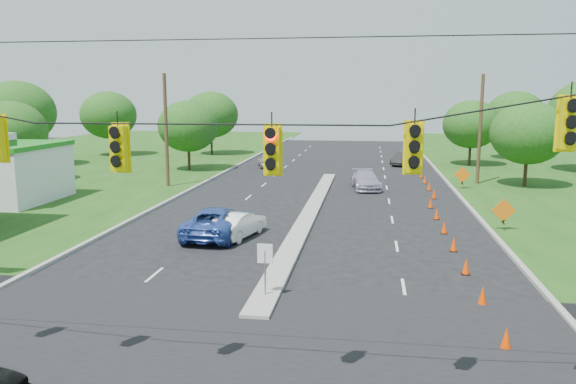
# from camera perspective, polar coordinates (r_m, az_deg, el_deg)

# --- Properties ---
(ground) EXTENTS (160.00, 160.00, 0.00)m
(ground) POSITION_cam_1_polar(r_m,az_deg,el_deg) (15.22, -6.72, -18.62)
(ground) COLOR black
(ground) RESTS_ON ground
(cross_street) EXTENTS (160.00, 14.00, 0.02)m
(cross_street) POSITION_cam_1_polar(r_m,az_deg,el_deg) (15.22, -6.72, -18.62)
(cross_street) COLOR black
(cross_street) RESTS_ON ground
(curb_left) EXTENTS (0.25, 110.00, 0.16)m
(curb_left) POSITION_cam_1_polar(r_m,az_deg,el_deg) (45.62, -9.25, 0.48)
(curb_left) COLOR gray
(curb_left) RESTS_ON ground
(curb_right) EXTENTS (0.25, 110.00, 0.16)m
(curb_right) POSITION_cam_1_polar(r_m,az_deg,el_deg) (44.00, 16.72, -0.14)
(curb_right) COLOR gray
(curb_right) RESTS_ON ground
(median) EXTENTS (1.00, 34.00, 0.18)m
(median) POSITION_cam_1_polar(r_m,az_deg,el_deg) (34.86, 2.23, -2.24)
(median) COLOR gray
(median) RESTS_ON ground
(median_sign) EXTENTS (0.55, 0.06, 2.05)m
(median_sign) POSITION_cam_1_polar(r_m,az_deg,el_deg) (20.09, -2.35, -6.91)
(median_sign) COLOR gray
(median_sign) RESTS_ON ground
(signal_span) EXTENTS (25.60, 0.32, 9.00)m
(signal_span) POSITION_cam_1_polar(r_m,az_deg,el_deg) (12.66, -8.55, -0.56)
(signal_span) COLOR #422D1C
(signal_span) RESTS_ON ground
(utility_pole_far_left) EXTENTS (0.28, 0.28, 9.00)m
(utility_pole_far_left) POSITION_cam_1_polar(r_m,az_deg,el_deg) (45.91, -12.28, 6.10)
(utility_pole_far_left) COLOR #422D1C
(utility_pole_far_left) RESTS_ON ground
(utility_pole_far_right) EXTENTS (0.28, 0.28, 9.00)m
(utility_pole_far_right) POSITION_cam_1_polar(r_m,az_deg,el_deg) (48.81, 18.94, 6.00)
(utility_pole_far_right) COLOR #422D1C
(utility_pole_far_right) RESTS_ON ground
(cone_0) EXTENTS (0.32, 0.32, 0.70)m
(cone_0) POSITION_cam_1_polar(r_m,az_deg,el_deg) (17.78, 21.29, -13.66)
(cone_0) COLOR #FF3E00
(cone_0) RESTS_ON ground
(cone_1) EXTENTS (0.32, 0.32, 0.70)m
(cone_1) POSITION_cam_1_polar(r_m,az_deg,el_deg) (20.97, 19.16, -9.93)
(cone_1) COLOR #FF3E00
(cone_1) RESTS_ON ground
(cone_2) EXTENTS (0.32, 0.32, 0.70)m
(cone_2) POSITION_cam_1_polar(r_m,az_deg,el_deg) (24.25, 17.63, -7.19)
(cone_2) COLOR #FF3E00
(cone_2) RESTS_ON ground
(cone_3) EXTENTS (0.32, 0.32, 0.70)m
(cone_3) POSITION_cam_1_polar(r_m,az_deg,el_deg) (27.58, 16.48, -5.10)
(cone_3) COLOR #FF3E00
(cone_3) RESTS_ON ground
(cone_4) EXTENTS (0.32, 0.32, 0.70)m
(cone_4) POSITION_cam_1_polar(r_m,az_deg,el_deg) (30.95, 15.59, -3.46)
(cone_4) COLOR #FF3E00
(cone_4) RESTS_ON ground
(cone_5) EXTENTS (0.32, 0.32, 0.70)m
(cone_5) POSITION_cam_1_polar(r_m,az_deg,el_deg) (34.34, 14.87, -2.15)
(cone_5) COLOR #FF3E00
(cone_5) RESTS_ON ground
(cone_6) EXTENTS (0.32, 0.32, 0.70)m
(cone_6) POSITION_cam_1_polar(r_m,az_deg,el_deg) (37.76, 14.29, -1.07)
(cone_6) COLOR #FF3E00
(cone_6) RESTS_ON ground
(cone_7) EXTENTS (0.32, 0.32, 0.70)m
(cone_7) POSITION_cam_1_polar(r_m,az_deg,el_deg) (41.25, 14.63, -0.19)
(cone_7) COLOR #FF3E00
(cone_7) RESTS_ON ground
(cone_8) EXTENTS (0.32, 0.32, 0.70)m
(cone_8) POSITION_cam_1_polar(r_m,az_deg,el_deg) (44.68, 14.15, 0.57)
(cone_8) COLOR #FF3E00
(cone_8) RESTS_ON ground
(cone_9) EXTENTS (0.32, 0.32, 0.70)m
(cone_9) POSITION_cam_1_polar(r_m,az_deg,el_deg) (48.13, 13.74, 1.23)
(cone_9) COLOR #FF3E00
(cone_9) RESTS_ON ground
(cone_10) EXTENTS (0.32, 0.32, 0.70)m
(cone_10) POSITION_cam_1_polar(r_m,az_deg,el_deg) (51.58, 13.39, 1.79)
(cone_10) COLOR #FF3E00
(cone_10) RESTS_ON ground
(cone_11) EXTENTS (0.32, 0.32, 0.70)m
(cone_11) POSITION_cam_1_polar(r_m,az_deg,el_deg) (55.04, 13.08, 2.29)
(cone_11) COLOR #FF3E00
(cone_11) RESTS_ON ground
(work_sign_1) EXTENTS (1.27, 0.58, 1.37)m
(work_sign_1) POSITION_cam_1_polar(r_m,az_deg,el_deg) (32.32, 21.06, -1.86)
(work_sign_1) COLOR black
(work_sign_1) RESTS_ON ground
(work_sign_2) EXTENTS (1.27, 0.58, 1.37)m
(work_sign_2) POSITION_cam_1_polar(r_m,az_deg,el_deg) (45.90, 17.29, 1.60)
(work_sign_2) COLOR black
(work_sign_2) RESTS_ON ground
(tree_2) EXTENTS (5.88, 5.88, 6.86)m
(tree_2) POSITION_cam_1_polar(r_m,az_deg,el_deg) (52.21, -26.35, 5.54)
(tree_2) COLOR black
(tree_2) RESTS_ON ground
(tree_3) EXTENTS (7.56, 7.56, 8.82)m
(tree_3) POSITION_cam_1_polar(r_m,az_deg,el_deg) (63.79, -25.81, 7.28)
(tree_3) COLOR black
(tree_3) RESTS_ON ground
(tree_4) EXTENTS (6.72, 6.72, 7.84)m
(tree_4) POSITION_cam_1_polar(r_m,az_deg,el_deg) (72.23, -17.77, 7.45)
(tree_4) COLOR black
(tree_4) RESTS_ON ground
(tree_5) EXTENTS (5.88, 5.88, 6.86)m
(tree_5) POSITION_cam_1_polar(r_m,az_deg,el_deg) (55.84, -10.12, 6.60)
(tree_5) COLOR black
(tree_5) RESTS_ON ground
(tree_6) EXTENTS (6.72, 6.72, 7.84)m
(tree_6) POSITION_cam_1_polar(r_m,az_deg,el_deg) (70.72, -7.83, 7.78)
(tree_6) COLOR black
(tree_6) RESTS_ON ground
(tree_9) EXTENTS (5.88, 5.88, 6.86)m
(tree_9) POSITION_cam_1_polar(r_m,az_deg,el_deg) (48.61, 23.21, 5.53)
(tree_9) COLOR black
(tree_9) RESTS_ON ground
(tree_11) EXTENTS (6.72, 6.72, 7.84)m
(tree_11) POSITION_cam_1_polar(r_m,az_deg,el_deg) (69.90, 22.08, 7.15)
(tree_11) COLOR black
(tree_11) RESTS_ON ground
(tree_12) EXTENTS (5.88, 5.88, 6.86)m
(tree_12) POSITION_cam_1_polar(r_m,az_deg,el_deg) (61.86, 18.13, 6.56)
(tree_12) COLOR black
(tree_12) RESTS_ON ground
(white_sedan) EXTENTS (2.34, 4.33, 1.35)m
(white_sedan) POSITION_cam_1_polar(r_m,az_deg,el_deg) (29.15, -5.09, -3.28)
(white_sedan) COLOR white
(white_sedan) RESTS_ON ground
(blue_pickup) EXTENTS (2.78, 5.71, 1.57)m
(blue_pickup) POSITION_cam_1_polar(r_m,az_deg,el_deg) (29.36, -7.14, -3.01)
(blue_pickup) COLOR #2D4CA2
(blue_pickup) RESTS_ON ground
(silver_car_far) EXTENTS (2.64, 5.09, 1.41)m
(silver_car_far) POSITION_cam_1_polar(r_m,az_deg,el_deg) (44.51, 7.91, 1.21)
(silver_car_far) COLOR #A39DB5
(silver_car_far) RESTS_ON ground
(silver_car_oncoming) EXTENTS (2.80, 4.53, 1.44)m
(silver_car_oncoming) POSITION_cam_1_polar(r_m,az_deg,el_deg) (57.80, -2.11, 3.24)
(silver_car_oncoming) COLOR #A8A8A8
(silver_car_oncoming) RESTS_ON ground
(dark_car_receding) EXTENTS (3.16, 4.60, 1.44)m
(dark_car_receding) POSITION_cam_1_polar(r_m,az_deg,el_deg) (60.61, 11.71, 3.35)
(dark_car_receding) COLOR #272727
(dark_car_receding) RESTS_ON ground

